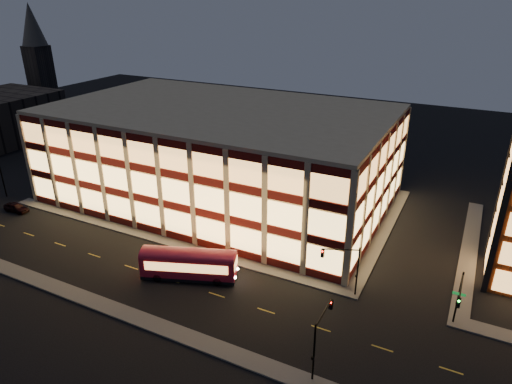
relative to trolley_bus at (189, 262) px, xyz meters
The scene contains 13 objects.
ground 7.40m from the trolley_bus, 140.31° to the left, with size 200.00×200.00×0.00m, color black.
sidewalk_office_south 10.32m from the trolley_bus, 146.81° to the left, with size 54.00×2.00×0.15m, color #514F4C.
sidewalk_office_east 27.84m from the trolley_bus, 50.88° to the left, with size 2.00×30.00×0.15m, color #514F4C.
sidewalk_tower_west 35.80m from the trolley_bus, 37.07° to the left, with size 2.00×30.00×0.15m, color #514F4C.
sidewalk_near 10.26m from the trolley_bus, 122.93° to the right, with size 100.00×2.00×0.15m, color #514F4C.
office_building 23.62m from the trolley_bus, 111.36° to the left, with size 50.45×30.45×14.50m.
church_tower 87.92m from the trolley_bus, 149.45° to the left, with size 5.00×5.00×18.00m, color #2D2621.
church_spire 90.11m from the trolley_bus, 149.45° to the left, with size 6.00×6.00×10.00m, color #4C473F.
traffic_signal_far 17.53m from the trolley_bus, 15.95° to the left, with size 3.79×1.87×6.00m.
traffic_signal_right 28.37m from the trolley_bus, ahead, with size 1.20×4.37×6.00m.
traffic_signal_near 19.27m from the trolley_bus, 19.79° to the right, with size 0.32×4.45×6.00m.
trolley_bus is the anchor object (origin of this frame).
parked_car_0 33.19m from the trolley_bus, behind, with size 1.62×4.02×1.37m, color black.
Camera 1 is at (32.38, -40.63, 30.46)m, focal length 32.00 mm.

